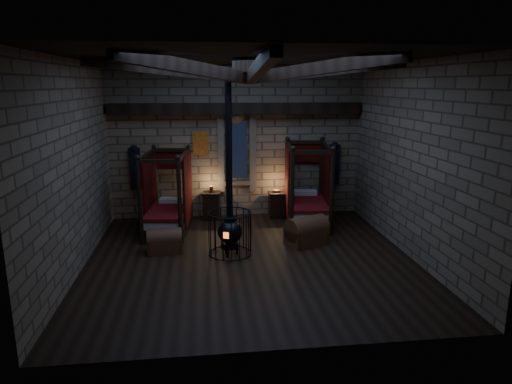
{
  "coord_description": "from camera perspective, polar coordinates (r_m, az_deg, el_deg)",
  "views": [
    {
      "loc": [
        -1.0,
        -9.24,
        3.71
      ],
      "look_at": [
        0.2,
        0.6,
        1.35
      ],
      "focal_mm": 32.0,
      "sensor_mm": 36.0,
      "label": 1
    }
  ],
  "objects": [
    {
      "name": "room",
      "position": [
        9.38,
        -0.84,
        13.58
      ],
      "size": [
        7.02,
        7.02,
        4.29
      ],
      "color": "black",
      "rests_on": "ground"
    },
    {
      "name": "stove",
      "position": [
        10.08,
        -3.28,
        -4.6
      ],
      "size": [
        0.96,
        0.96,
        4.05
      ],
      "rotation": [
        0.0,
        0.0,
        -0.43
      ],
      "color": "black",
      "rests_on": "ground"
    },
    {
      "name": "trunk_right",
      "position": [
        10.88,
        6.35,
        -4.95
      ],
      "size": [
        1.09,
        0.93,
        0.69
      ],
      "rotation": [
        0.0,
        0.0,
        0.43
      ],
      "color": "#57321B",
      "rests_on": "ground"
    },
    {
      "name": "bed_right",
      "position": [
        12.45,
        6.35,
        -1.49
      ],
      "size": [
        1.33,
        2.18,
        2.15
      ],
      "rotation": [
        0.0,
        0.0,
        -0.12
      ],
      "color": "black",
      "rests_on": "ground"
    },
    {
      "name": "nightstand_right",
      "position": [
        12.93,
        2.57,
        -1.59
      ],
      "size": [
        0.46,
        0.44,
        0.8
      ],
      "rotation": [
        0.0,
        0.0,
        -0.02
      ],
      "color": "black",
      "rests_on": "ground"
    },
    {
      "name": "bed_left",
      "position": [
        11.93,
        -10.91,
        -2.47
      ],
      "size": [
        1.23,
        2.05,
        2.04
      ],
      "rotation": [
        0.0,
        0.0,
        -0.11
      ],
      "color": "black",
      "rests_on": "ground"
    },
    {
      "name": "trunk_left",
      "position": [
        10.53,
        -11.34,
        -6.08
      ],
      "size": [
        0.8,
        0.54,
        0.56
      ],
      "rotation": [
        0.0,
        0.0,
        0.07
      ],
      "color": "#57321B",
      "rests_on": "ground"
    },
    {
      "name": "nightstand_left",
      "position": [
        12.8,
        -5.56,
        -1.66
      ],
      "size": [
        0.55,
        0.53,
        0.95
      ],
      "rotation": [
        0.0,
        0.0,
        -0.13
      ],
      "color": "black",
      "rests_on": "ground"
    }
  ]
}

